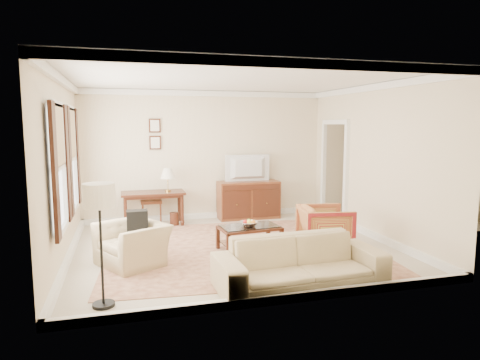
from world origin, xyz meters
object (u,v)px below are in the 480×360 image
writing_desk (153,197)px  tv (249,160)px  striped_armchair (325,226)px  sideboard (248,200)px  club_armchair (132,237)px  sofa (300,255)px  coffee_table (249,232)px

writing_desk → tv: size_ratio=1.33×
striped_armchair → sideboard: bearing=20.5°
sideboard → club_armchair: club_armchair is taller
sideboard → sofa: 4.25m
tv → club_armchair: bearing=45.2°
tv → coffee_table: bearing=73.8°
coffee_table → club_armchair: size_ratio=1.09×
writing_desk → coffee_table: (1.45, -2.32, -0.28)m
striped_armchair → tv: bearing=20.6°
sideboard → striped_armchair: size_ratio=1.66×
sideboard → sofa: (-0.53, -4.22, 0.01)m
sofa → club_armchair: bearing=142.0°
striped_armchair → sofa: bearing=152.3°
coffee_table → club_armchair: 1.96m
coffee_table → striped_armchair: size_ratio=1.28×
sideboard → striped_armchair: bearing=-78.6°
writing_desk → sofa: (1.63, -4.08, -0.17)m
writing_desk → coffee_table: writing_desk is taller
tv → sofa: 4.33m
writing_desk → coffee_table: 2.75m
sideboard → sofa: sofa is taller
coffee_table → sofa: (0.18, -1.76, 0.11)m
sofa → coffee_table: bearing=93.3°
writing_desk → coffee_table: bearing=-57.9°
striped_armchair → club_armchair: bearing=98.0°
club_armchair → writing_desk: bearing=139.4°
sideboard → striped_armchair: sideboard is taller
tv → striped_armchair: size_ratio=1.18×
sofa → striped_armchair: bearing=50.9°
writing_desk → club_armchair: (-0.50, -2.56, -0.18)m
tv → striped_armchair: 2.95m
tv → striped_armchair: bearing=101.5°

